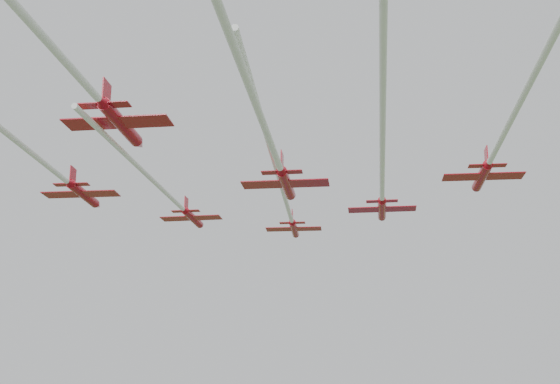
% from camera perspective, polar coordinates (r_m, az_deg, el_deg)
% --- Properties ---
extents(jet_lead, '(10.86, 67.19, 2.43)m').
position_cam_1_polar(jet_lead, '(96.34, 0.26, -0.09)').
color(jet_lead, red).
extents(jet_row2_left, '(7.89, 43.86, 2.35)m').
position_cam_1_polar(jet_row2_left, '(93.01, -7.92, -0.45)').
color(jet_row2_left, red).
extents(jet_row2_right, '(8.38, 58.18, 2.48)m').
position_cam_1_polar(jet_row2_right, '(82.41, 7.49, 1.39)').
color(jet_row2_right, red).
extents(jet_row3_left, '(8.68, 50.87, 2.56)m').
position_cam_1_polar(jet_row3_left, '(80.68, -16.98, 2.14)').
color(jet_row3_left, red).
extents(jet_row3_mid, '(9.28, 65.06, 2.74)m').
position_cam_1_polar(jet_row3_mid, '(66.06, -1.14, 4.78)').
color(jet_row3_mid, red).
extents(jet_row3_right, '(8.87, 51.96, 2.56)m').
position_cam_1_polar(jet_row3_right, '(75.33, 15.91, 3.83)').
color(jet_row3_right, red).
extents(jet_row4_left, '(9.91, 67.87, 2.93)m').
position_cam_1_polar(jet_row4_left, '(57.95, -17.06, 10.96)').
color(jet_row4_left, red).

